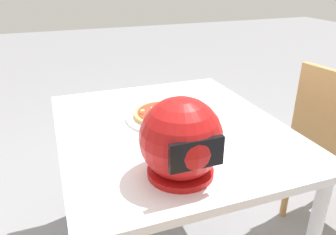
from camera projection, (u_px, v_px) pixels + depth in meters
name	position (u px, v px, depth m)	size (l,w,h in m)	color
dining_table	(171.00, 144.00, 1.38)	(0.89, 1.04, 0.71)	white
pizza_plate	(165.00, 117.00, 1.41)	(0.33, 0.33, 0.01)	white
pizza	(166.00, 113.00, 1.40)	(0.26, 0.26, 0.05)	tan
motorcycle_helmet	(181.00, 140.00, 0.97)	(0.25, 0.25, 0.25)	#B21414
chair_side	(336.00, 148.00, 1.58)	(0.45, 0.45, 0.90)	#B7844C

